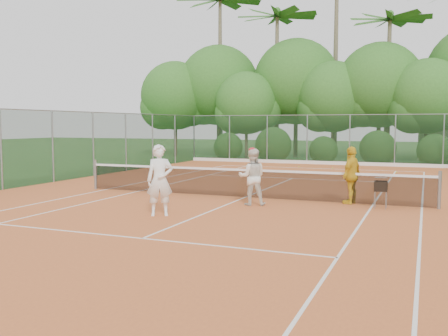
# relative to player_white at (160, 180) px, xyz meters

# --- Properties ---
(ground) EXTENTS (120.00, 120.00, 0.00)m
(ground) POSITION_rel_player_white_xyz_m (0.98, 3.90, -0.97)
(ground) COLOR #274D1B
(ground) RESTS_ON ground
(clay_court) EXTENTS (18.00, 36.00, 0.02)m
(clay_court) POSITION_rel_player_white_xyz_m (0.98, 3.90, -0.96)
(clay_court) COLOR #C9642E
(clay_court) RESTS_ON ground
(tennis_net) EXTENTS (11.97, 0.10, 1.10)m
(tennis_net) POSITION_rel_player_white_xyz_m (0.98, 3.90, -0.44)
(tennis_net) COLOR gray
(tennis_net) RESTS_ON clay_court
(player_white) EXTENTS (0.82, 0.73, 1.90)m
(player_white) POSITION_rel_player_white_xyz_m (0.00, 0.00, 0.00)
(player_white) COLOR white
(player_white) RESTS_ON clay_court
(player_center_grp) EXTENTS (1.00, 0.89, 1.74)m
(player_center_grp) POSITION_rel_player_white_xyz_m (1.70, 2.57, -0.09)
(player_center_grp) COLOR white
(player_center_grp) RESTS_ON clay_court
(player_yellow) EXTENTS (0.71, 1.11, 1.76)m
(player_yellow) POSITION_rel_player_white_xyz_m (4.43, 3.97, -0.07)
(player_yellow) COLOR gold
(player_yellow) RESTS_ON clay_court
(ball_hopper) EXTENTS (0.35, 0.35, 0.79)m
(ball_hopper) POSITION_rel_player_white_xyz_m (5.34, 3.41, -0.32)
(ball_hopper) COLOR gray
(ball_hopper) RESTS_ON clay_court
(stray_ball_a) EXTENTS (0.07, 0.07, 0.07)m
(stray_ball_a) POSITION_rel_player_white_xyz_m (-0.14, 16.11, -0.91)
(stray_ball_a) COLOR gold
(stray_ball_a) RESTS_ON clay_court
(stray_ball_b) EXTENTS (0.07, 0.07, 0.07)m
(stray_ball_b) POSITION_rel_player_white_xyz_m (1.77, 16.04, -0.91)
(stray_ball_b) COLOR gold
(stray_ball_b) RESTS_ON clay_court
(stray_ball_c) EXTENTS (0.07, 0.07, 0.07)m
(stray_ball_c) POSITION_rel_player_white_xyz_m (5.17, 14.80, -0.91)
(stray_ball_c) COLOR yellow
(stray_ball_c) RESTS_ON clay_court
(court_markings) EXTENTS (11.03, 23.83, 0.01)m
(court_markings) POSITION_rel_player_white_xyz_m (0.98, 3.90, -0.94)
(court_markings) COLOR white
(court_markings) RESTS_ON clay_court
(fence_back) EXTENTS (18.07, 0.07, 3.00)m
(fence_back) POSITION_rel_player_white_xyz_m (0.98, 18.90, 0.55)
(fence_back) COLOR #19381E
(fence_back) RESTS_ON clay_court
(fence_left) EXTENTS (0.07, 33.07, 3.00)m
(fence_left) POSITION_rel_player_white_xyz_m (-8.02, 2.40, 0.55)
(fence_left) COLOR #19381E
(fence_left) RESTS_ON clay_court
(tropical_treeline) EXTENTS (32.10, 8.49, 15.03)m
(tropical_treeline) POSITION_rel_player_white_xyz_m (2.41, 24.12, 4.15)
(tropical_treeline) COLOR brown
(tropical_treeline) RESTS_ON ground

